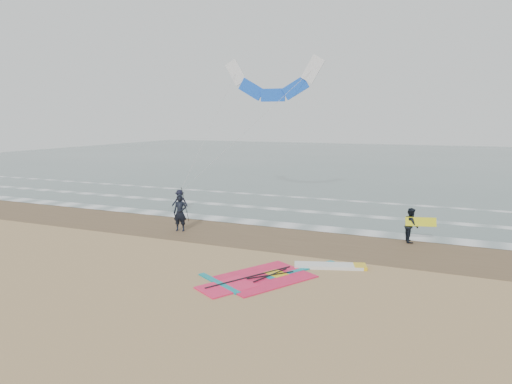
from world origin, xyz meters
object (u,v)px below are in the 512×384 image
at_px(person_standing, 180,213).
at_px(person_walking, 411,225).
at_px(person_wading, 180,196).
at_px(surf_kite, 273,83).
at_px(windsurf_rig, 282,275).

relative_size(person_standing, person_walking, 1.18).
bearing_deg(person_standing, person_wading, 109.70).
bearing_deg(person_standing, surf_kite, 68.79).
height_order(person_standing, person_wading, person_standing).
distance_m(windsurf_rig, person_walking, 7.40).
xyz_separation_m(person_walking, person_wading, (-13.51, 2.47, -0.01)).
bearing_deg(person_walking, windsurf_rig, 136.58).
relative_size(person_wading, surf_kite, 0.18).
bearing_deg(windsurf_rig, person_walking, 59.53).
bearing_deg(windsurf_rig, person_standing, 148.71).
distance_m(person_walking, surf_kite, 13.29).
relative_size(person_standing, surf_kite, 0.22).
height_order(person_wading, surf_kite, surf_kite).
height_order(windsurf_rig, person_wading, person_wading).
relative_size(person_walking, surf_kite, 0.18).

